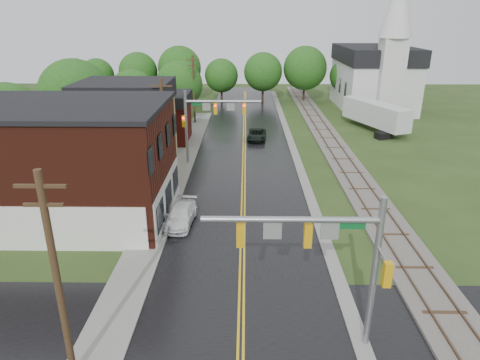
{
  "coord_description": "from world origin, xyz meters",
  "views": [
    {
      "loc": [
        0.19,
        -13.36,
        13.82
      ],
      "look_at": [
        -0.19,
        13.35,
        3.5
      ],
      "focal_mm": 32.0,
      "sensor_mm": 36.0,
      "label": 1
    }
  ],
  "objects_px": {
    "tree_left_c": "(134,95)",
    "tree_left_a": "(10,125)",
    "utility_pole_c": "(194,88)",
    "pickup_white": "(181,215)",
    "church": "(376,71)",
    "utility_pole_a": "(57,278)",
    "traffic_signal_far": "(208,114)",
    "traffic_signal_near": "(326,247)",
    "utility_pole_b": "(164,130)",
    "suv_dark": "(257,135)",
    "tree_left_b": "(77,97)",
    "brick_building": "(66,162)",
    "semi_trailer": "(375,114)",
    "tree_left_e": "(180,85)"
  },
  "relations": [
    {
      "from": "utility_pole_c",
      "to": "tree_left_b",
      "type": "height_order",
      "value": "tree_left_b"
    },
    {
      "from": "utility_pole_b",
      "to": "tree_left_b",
      "type": "height_order",
      "value": "tree_left_b"
    },
    {
      "from": "traffic_signal_far",
      "to": "utility_pole_c",
      "type": "xyz_separation_m",
      "value": [
        -3.33,
        17.0,
        -0.25
      ]
    },
    {
      "from": "traffic_signal_far",
      "to": "tree_left_c",
      "type": "relative_size",
      "value": 0.96
    },
    {
      "from": "traffic_signal_far",
      "to": "tree_left_a",
      "type": "relative_size",
      "value": 0.85
    },
    {
      "from": "tree_left_e",
      "to": "church",
      "type": "bearing_deg",
      "value": 15.2
    },
    {
      "from": "traffic_signal_near",
      "to": "pickup_white",
      "type": "relative_size",
      "value": 1.66
    },
    {
      "from": "church",
      "to": "traffic_signal_far",
      "type": "distance_m",
      "value": 35.59
    },
    {
      "from": "utility_pole_c",
      "to": "pickup_white",
      "type": "distance_m",
      "value": 30.61
    },
    {
      "from": "traffic_signal_far",
      "to": "utility_pole_c",
      "type": "relative_size",
      "value": 0.82
    },
    {
      "from": "traffic_signal_far",
      "to": "semi_trailer",
      "type": "bearing_deg",
      "value": 33.85
    },
    {
      "from": "traffic_signal_far",
      "to": "utility_pole_b",
      "type": "bearing_deg",
      "value": -123.68
    },
    {
      "from": "utility_pole_b",
      "to": "traffic_signal_far",
      "type": "bearing_deg",
      "value": 56.32
    },
    {
      "from": "tree_left_a",
      "to": "utility_pole_c",
      "type": "bearing_deg",
      "value": 59.45
    },
    {
      "from": "tree_left_a",
      "to": "tree_left_e",
      "type": "height_order",
      "value": "tree_left_a"
    },
    {
      "from": "tree_left_c",
      "to": "tree_left_e",
      "type": "xyz_separation_m",
      "value": [
        5.0,
        6.0,
        0.3
      ]
    },
    {
      "from": "traffic_signal_far",
      "to": "utility_pole_a",
      "type": "xyz_separation_m",
      "value": [
        -3.33,
        -27.0,
        -0.25
      ]
    },
    {
      "from": "church",
      "to": "tree_left_b",
      "type": "height_order",
      "value": "church"
    },
    {
      "from": "brick_building",
      "to": "pickup_white",
      "type": "distance_m",
      "value": 8.92
    },
    {
      "from": "traffic_signal_near",
      "to": "pickup_white",
      "type": "distance_m",
      "value": 14.78
    },
    {
      "from": "brick_building",
      "to": "semi_trailer",
      "type": "relative_size",
      "value": 1.29
    },
    {
      "from": "traffic_signal_near",
      "to": "pickup_white",
      "type": "bearing_deg",
      "value": 123.75
    },
    {
      "from": "brick_building",
      "to": "church",
      "type": "relative_size",
      "value": 0.71
    },
    {
      "from": "utility_pole_b",
      "to": "tree_left_a",
      "type": "distance_m",
      "value": 13.05
    },
    {
      "from": "tree_left_c",
      "to": "pickup_white",
      "type": "xyz_separation_m",
      "value": [
        9.47,
        -26.14,
        -3.87
      ]
    },
    {
      "from": "tree_left_a",
      "to": "suv_dark",
      "type": "distance_m",
      "value": 25.79
    },
    {
      "from": "brick_building",
      "to": "tree_left_b",
      "type": "bearing_deg",
      "value": 107.61
    },
    {
      "from": "utility_pole_a",
      "to": "tree_left_a",
      "type": "relative_size",
      "value": 1.04
    },
    {
      "from": "traffic_signal_far",
      "to": "traffic_signal_near",
      "type": "bearing_deg",
      "value": -74.48
    },
    {
      "from": "utility_pole_b",
      "to": "traffic_signal_near",
      "type": "bearing_deg",
      "value": -62.81
    },
    {
      "from": "brick_building",
      "to": "traffic_signal_near",
      "type": "height_order",
      "value": "brick_building"
    },
    {
      "from": "tree_left_e",
      "to": "pickup_white",
      "type": "distance_m",
      "value": 32.72
    },
    {
      "from": "traffic_signal_far",
      "to": "tree_left_c",
      "type": "bearing_deg",
      "value": 128.82
    },
    {
      "from": "traffic_signal_far",
      "to": "tree_left_e",
      "type": "xyz_separation_m",
      "value": [
        -5.38,
        18.9,
        -0.16
      ]
    },
    {
      "from": "brick_building",
      "to": "tree_left_a",
      "type": "height_order",
      "value": "tree_left_a"
    },
    {
      "from": "utility_pole_c",
      "to": "tree_left_c",
      "type": "relative_size",
      "value": 1.18
    },
    {
      "from": "brick_building",
      "to": "suv_dark",
      "type": "relative_size",
      "value": 3.18
    },
    {
      "from": "utility_pole_a",
      "to": "tree_left_e",
      "type": "height_order",
      "value": "utility_pole_a"
    },
    {
      "from": "tree_left_c",
      "to": "utility_pole_b",
      "type": "bearing_deg",
      "value": -68.51
    },
    {
      "from": "utility_pole_b",
      "to": "utility_pole_c",
      "type": "bearing_deg",
      "value": 90.0
    },
    {
      "from": "tree_left_c",
      "to": "tree_left_a",
      "type": "bearing_deg",
      "value": -108.43
    },
    {
      "from": "church",
      "to": "utility_pole_a",
      "type": "relative_size",
      "value": 2.22
    },
    {
      "from": "pickup_white",
      "to": "tree_left_b",
      "type": "bearing_deg",
      "value": 131.73
    },
    {
      "from": "traffic_signal_near",
      "to": "semi_trailer",
      "type": "relative_size",
      "value": 0.66
    },
    {
      "from": "pickup_white",
      "to": "semi_trailer",
      "type": "bearing_deg",
      "value": 56.98
    },
    {
      "from": "church",
      "to": "tree_left_a",
      "type": "relative_size",
      "value": 2.31
    },
    {
      "from": "brick_building",
      "to": "traffic_signal_near",
      "type": "distance_m",
      "value": 20.6
    },
    {
      "from": "tree_left_a",
      "to": "semi_trailer",
      "type": "relative_size",
      "value": 0.78
    },
    {
      "from": "tree_left_a",
      "to": "tree_left_e",
      "type": "relative_size",
      "value": 1.06
    },
    {
      "from": "church",
      "to": "suv_dark",
      "type": "height_order",
      "value": "church"
    }
  ]
}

